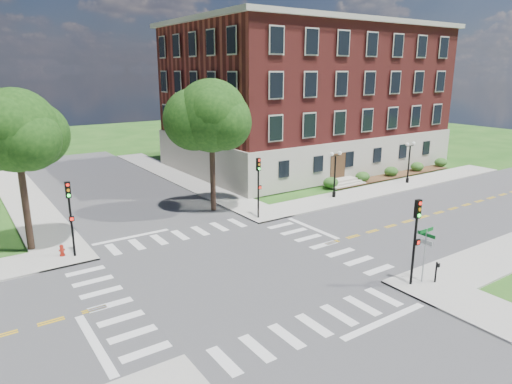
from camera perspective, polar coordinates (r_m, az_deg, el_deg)
ground at (r=27.29m, az=-2.94°, el=-9.80°), size 160.00×160.00×0.00m
road_ew at (r=27.29m, az=-2.94°, el=-9.79°), size 90.00×12.00×0.01m
road_ns at (r=27.29m, az=-2.94°, el=-9.78°), size 12.00×90.00×0.01m
sidewalk_ne at (r=47.56m, az=3.21°, el=1.16°), size 34.00×34.00×0.12m
crosswalk_east at (r=31.32m, az=8.45°, el=-6.58°), size 2.20×10.20×0.02m
stop_bar_east at (r=34.40m, az=7.04°, el=-4.52°), size 0.40×5.50×0.00m
main_building at (r=56.83m, az=6.25°, el=11.81°), size 30.60×22.40×16.50m
shrub_row at (r=52.34m, az=16.49°, el=1.77°), size 18.00×2.00×1.30m
tree_c at (r=31.74m, az=-27.85°, el=6.78°), size 5.17×5.17×10.35m
tree_d at (r=36.84m, az=-5.62°, el=9.43°), size 5.82×5.82×10.71m
traffic_signal_se at (r=25.65m, az=19.36°, el=-4.65°), size 0.34×0.37×4.80m
traffic_signal_ne at (r=35.36m, az=0.30°, el=1.52°), size 0.35×0.40×4.80m
traffic_signal_nw at (r=30.17m, az=-22.23°, el=-2.02°), size 0.34×0.38×4.80m
twin_lamp_west at (r=42.01m, az=9.84°, el=2.54°), size 1.36×0.36×4.23m
twin_lamp_east at (r=49.38m, az=18.59°, el=3.83°), size 1.36×0.36×4.23m
street_sign_pole at (r=26.47m, az=20.42°, el=-6.17°), size 1.10×1.10×3.10m
push_button_post at (r=27.19m, az=21.62°, el=-9.17°), size 0.14×0.21×1.20m
fire_hydrant at (r=31.34m, az=-23.10°, el=-6.75°), size 0.35×0.35×0.75m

